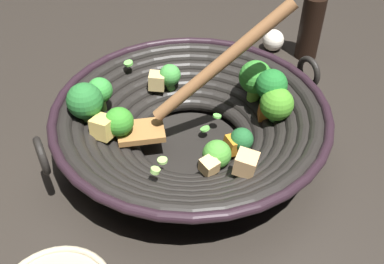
{
  "coord_description": "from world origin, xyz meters",
  "views": [
    {
      "loc": [
        -0.1,
        -0.5,
        0.48
      ],
      "look_at": [
        0.0,
        0.0,
        0.03
      ],
      "focal_mm": 40.54,
      "sensor_mm": 36.0,
      "label": 1
    }
  ],
  "objects": [
    {
      "name": "ground_plane",
      "position": [
        0.0,
        0.0,
        0.0
      ],
      "size": [
        4.0,
        4.0,
        0.0
      ],
      "primitive_type": "plane",
      "color": "#28231E"
    },
    {
      "name": "wok",
      "position": [
        0.0,
        0.0,
        0.06
      ],
      "size": [
        0.45,
        0.42,
        0.24
      ],
      "color": "black",
      "rests_on": "ground"
    },
    {
      "name": "soy_sauce_bottle",
      "position": [
        0.29,
        0.22,
        0.07
      ],
      "size": [
        0.04,
        0.04,
        0.18
      ],
      "color": "black",
      "rests_on": "ground"
    },
    {
      "name": "garlic_bulb",
      "position": [
        0.23,
        0.26,
        0.02
      ],
      "size": [
        0.04,
        0.04,
        0.04
      ],
      "primitive_type": "sphere",
      "color": "silver",
      "rests_on": "ground"
    }
  ]
}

